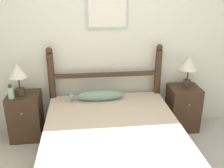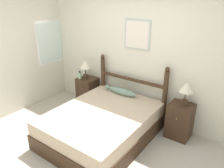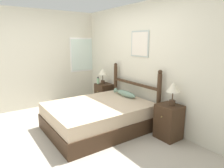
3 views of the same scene
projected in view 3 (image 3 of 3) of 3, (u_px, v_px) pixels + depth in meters
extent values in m
plane|color=#B7AD9E|center=(69.00, 137.00, 3.74)|extent=(16.00, 16.00, 0.00)
cube|color=beige|center=(140.00, 63.00, 4.44)|extent=(6.40, 0.06, 2.55)
cube|color=#ADB7B2|center=(140.00, 44.00, 4.30)|extent=(0.54, 0.02, 0.56)
cube|color=silver|center=(139.00, 44.00, 4.29)|extent=(0.48, 0.01, 0.50)
cube|color=beige|center=(34.00, 60.00, 5.17)|extent=(0.06, 6.40, 2.55)
cube|color=white|center=(84.00, 55.00, 5.93)|extent=(0.01, 0.87, 0.98)
cube|color=silver|center=(84.00, 55.00, 5.92)|extent=(0.01, 0.79, 0.90)
cube|color=#3D2819|center=(99.00, 122.00, 4.07)|extent=(1.53, 1.98, 0.29)
cube|color=#CCB293|center=(99.00, 109.00, 4.02)|extent=(1.49, 1.94, 0.24)
cylinder|color=#3D2819|center=(116.00, 88.00, 5.09)|extent=(0.09, 0.09, 1.14)
sphere|color=#3D2819|center=(116.00, 65.00, 4.96)|extent=(0.09, 0.09, 0.09)
cylinder|color=#3D2819|center=(159.00, 102.00, 3.93)|extent=(0.09, 0.09, 1.14)
sphere|color=#3D2819|center=(160.00, 72.00, 3.81)|extent=(0.09, 0.09, 0.09)
cube|color=#3D2819|center=(135.00, 84.00, 4.46)|extent=(1.45, 0.06, 0.05)
cube|color=#3D2819|center=(104.00, 95.00, 5.37)|extent=(0.41, 0.38, 0.63)
sphere|color=tan|center=(98.00, 91.00, 5.23)|extent=(0.02, 0.02, 0.02)
cube|color=#3D2819|center=(169.00, 122.00, 3.63)|extent=(0.41, 0.38, 0.63)
sphere|color=tan|center=(162.00, 117.00, 3.49)|extent=(0.02, 0.02, 0.02)
cylinder|color=#422D1E|center=(103.00, 82.00, 5.30)|extent=(0.11, 0.11, 0.09)
cylinder|color=#422D1E|center=(103.00, 78.00, 5.27)|extent=(0.02, 0.02, 0.15)
cone|color=beige|center=(103.00, 72.00, 5.24)|extent=(0.24, 0.24, 0.17)
cylinder|color=#422D1E|center=(172.00, 103.00, 3.54)|extent=(0.11, 0.11, 0.09)
cylinder|color=#422D1E|center=(173.00, 96.00, 3.52)|extent=(0.02, 0.02, 0.15)
cone|color=beige|center=(173.00, 87.00, 3.48)|extent=(0.24, 0.24, 0.17)
cylinder|color=#99C699|center=(98.00, 81.00, 5.32)|extent=(0.07, 0.07, 0.15)
sphere|color=#333338|center=(98.00, 78.00, 5.30)|extent=(0.05, 0.05, 0.05)
ellipsoid|color=gray|center=(126.00, 94.00, 4.49)|extent=(0.63, 0.16, 0.13)
cone|color=gray|center=(117.00, 91.00, 4.77)|extent=(0.08, 0.12, 0.12)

